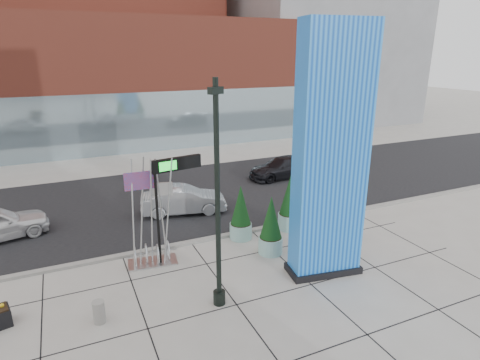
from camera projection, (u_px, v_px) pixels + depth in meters
name	position (u px, v px, depth m)	size (l,w,h in m)	color
ground	(199.00, 296.00, 14.02)	(160.00, 160.00, 0.00)	#9E9991
street_asphalt	(142.00, 202.00, 22.70)	(80.00, 12.00, 0.02)	black
curb_edge	(170.00, 246.00, 17.47)	(80.00, 0.30, 0.12)	gray
tower_podium	(112.00, 83.00, 36.17)	(34.00, 10.00, 11.00)	#993D2C
tower_glass_front	(123.00, 124.00, 32.92)	(34.00, 0.60, 5.00)	#8CA5B2
building_grey_parking	(314.00, 44.00, 49.22)	(20.00, 18.00, 18.00)	slate
blue_pylon	(331.00, 161.00, 14.27)	(2.92, 1.63, 9.23)	blue
lamp_post	(218.00, 221.00, 12.69)	(0.51, 0.41, 7.48)	black
public_art_sculpture	(151.00, 237.00, 15.90)	(2.04, 1.21, 4.40)	silver
concrete_bollard	(99.00, 312.00, 12.57)	(0.38, 0.38, 0.74)	gray
overhead_street_sign	(174.00, 174.00, 15.34)	(2.02, 0.50, 4.30)	black
round_planter_east	(290.00, 203.00, 19.02)	(1.09, 1.09, 2.73)	#97CBC4
round_planter_mid	(241.00, 214.00, 18.04)	(1.01, 1.01, 2.54)	#97CBC4
round_planter_west	(271.00, 227.00, 16.70)	(1.02, 1.02, 2.55)	#97CBC4
car_silver_mid	(184.00, 200.00, 21.04)	(1.53, 4.39, 1.45)	#A5A8AD
car_dark_east	(283.00, 168.00, 27.05)	(1.94, 4.77, 1.38)	black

